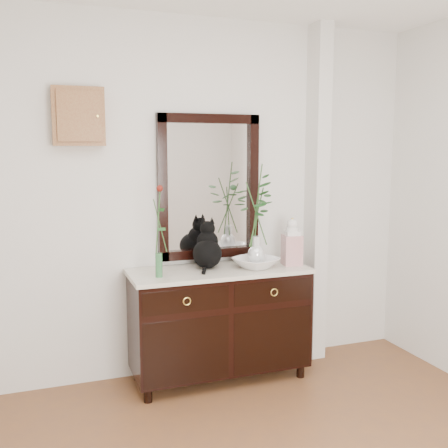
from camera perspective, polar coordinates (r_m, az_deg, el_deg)
name	(u,v)px	position (r m, az deg, el deg)	size (l,w,h in m)	color
wall_back	(196,199)	(4.00, -3.06, 2.73)	(3.60, 0.04, 2.70)	silver
pilaster	(317,196)	(4.33, 10.05, 3.02)	(0.12, 0.20, 2.70)	silver
sideboard	(219,318)	(3.98, -0.50, -10.20)	(1.33, 0.52, 0.82)	black
wall_mirror	(209,187)	(4.01, -1.64, 4.04)	(0.80, 0.06, 1.10)	black
key_cabinet	(78,116)	(3.79, -15.57, 11.22)	(0.35, 0.10, 0.40)	brown
cat	(207,244)	(3.90, -1.83, -2.23)	(0.25, 0.30, 0.35)	black
lotus_bowl	(256,263)	(3.92, 3.51, -4.23)	(0.32, 0.32, 0.08)	white
vase_branches	(257,214)	(3.86, 3.56, 1.04)	(0.36, 0.36, 0.76)	silver
bud_vase_rose	(158,231)	(3.61, -7.17, -0.74)	(0.08, 0.08, 0.65)	#356F41
ginger_jar	(292,241)	(4.02, 7.41, -1.87)	(0.14, 0.14, 0.37)	white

